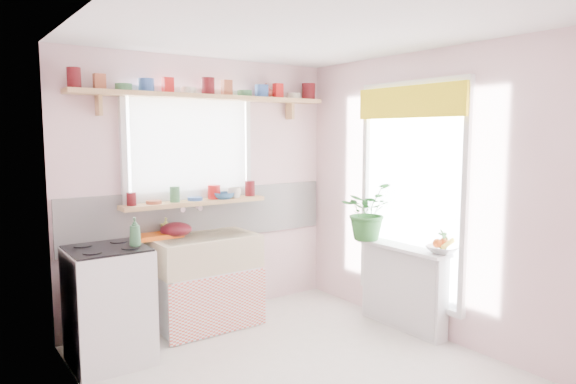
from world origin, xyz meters
TOP-DOWN VIEW (x-y plane):
  - room at (0.66, 0.86)m, footprint 3.20×3.20m
  - sink_unit at (-0.15, 1.29)m, footprint 0.95×0.65m
  - cooker at (-1.10, 1.05)m, footprint 0.58×0.58m
  - radiator_ledge at (1.30, 0.20)m, footprint 0.22×0.95m
  - windowsill at (-0.15, 1.48)m, footprint 1.40×0.22m
  - pine_shelf at (0.00, 1.47)m, footprint 2.52×0.24m
  - shelf_crockery at (-0.02, 1.47)m, footprint 2.47×0.11m
  - sill_crockery at (-0.17, 1.48)m, footprint 1.35×0.11m
  - dish_tray at (-0.53, 1.50)m, footprint 0.41×0.31m
  - colander at (-0.37, 1.43)m, footprint 0.37×0.37m
  - jade_plant at (1.21, 0.60)m, footprint 0.62×0.58m
  - fruit_bowl at (1.33, -0.20)m, footprint 0.31×0.31m
  - herb_pot at (1.33, -0.20)m, footprint 0.11×0.08m
  - soap_bottle_sink at (-0.44, 1.50)m, footprint 0.08×0.08m
  - sill_cup at (0.24, 1.42)m, footprint 0.15×0.15m
  - sill_bowl at (0.12, 1.42)m, footprint 0.26×0.26m
  - shelf_vase at (0.68, 1.53)m, footprint 0.18×0.18m
  - cooker_bottle at (-0.91, 0.93)m, footprint 0.11×0.11m
  - fruit at (1.34, -0.19)m, footprint 0.20×0.14m

SIDE VIEW (x-z plane):
  - radiator_ledge at x=1.30m, z-range 0.01..0.78m
  - sink_unit at x=-0.15m, z-range -0.13..0.99m
  - cooker at x=-1.10m, z-range 0.00..0.92m
  - fruit_bowl at x=1.33m, z-range 0.78..0.84m
  - fruit at x=1.34m, z-range 0.82..0.92m
  - dish_tray at x=-0.53m, z-range 0.85..0.89m
  - herb_pot at x=1.33m, z-range 0.78..0.98m
  - colander at x=-0.37m, z-range 0.85..0.98m
  - soap_bottle_sink at x=-0.44m, z-range 0.85..1.02m
  - cooker_bottle at x=-0.91m, z-range 0.92..1.15m
  - jade_plant at x=1.21m, z-range 0.78..1.32m
  - windowsill at x=-0.15m, z-range 1.12..1.16m
  - sill_bowl at x=0.12m, z-range 1.16..1.22m
  - sill_cup at x=0.24m, z-range 1.16..1.26m
  - sill_crockery at x=-0.17m, z-range 1.16..1.28m
  - room at x=0.66m, z-range -0.23..2.97m
  - pine_shelf at x=0.00m, z-range 2.10..2.14m
  - shelf_crockery at x=-0.02m, z-range 2.13..2.25m
  - shelf_vase at x=0.68m, z-range 2.14..2.29m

